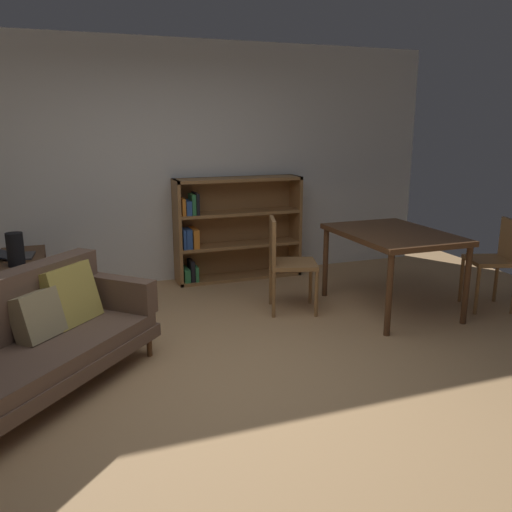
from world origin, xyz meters
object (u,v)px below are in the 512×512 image
object	(u,v)px
dining_chair_far	(497,257)
media_console	(23,290)
bookshelf	(231,229)
dining_table	(393,240)
desk_speaker	(15,249)
open_laptop	(14,255)
dining_chair_near	(285,259)
fabric_couch	(23,340)

from	to	relation	value
dining_chair_far	media_console	bearing A→B (deg)	163.90
bookshelf	dining_table	bearing A→B (deg)	-54.73
dining_table	bookshelf	bearing A→B (deg)	125.27
desk_speaker	dining_table	distance (m)	3.47
media_console	open_laptop	world-z (taller)	open_laptop
dining_chair_far	dining_chair_near	bearing A→B (deg)	161.95
media_console	open_laptop	bearing A→B (deg)	120.46
dining_chair_near	dining_chair_far	world-z (taller)	dining_chair_near
media_console	dining_chair_far	distance (m)	4.56
open_laptop	dining_table	bearing A→B (deg)	-16.65
desk_speaker	dining_table	bearing A→B (deg)	-11.50
desk_speaker	dining_chair_near	size ratio (longest dim) A/B	0.32
open_laptop	dining_table	size ratio (longest dim) A/B	0.33
fabric_couch	desk_speaker	distance (m)	1.37
open_laptop	bookshelf	size ratio (longest dim) A/B	0.28
desk_speaker	dining_chair_far	world-z (taller)	dining_chair_far
dining_chair_near	dining_chair_far	xyz separation A→B (m)	(1.98, -0.65, -0.00)
dining_table	bookshelf	distance (m)	1.97
dining_table	media_console	bearing A→B (deg)	164.63
dining_chair_far	bookshelf	size ratio (longest dim) A/B	0.60
media_console	dining_chair_far	world-z (taller)	dining_chair_far
dining_chair_near	bookshelf	distance (m)	1.30
desk_speaker	dining_table	world-z (taller)	desk_speaker
fabric_couch	media_console	bearing A→B (deg)	93.22
dining_table	dining_chair_far	world-z (taller)	dining_chair_far
dining_chair_far	bookshelf	xyz separation A→B (m)	(-2.13, 1.94, 0.07)
media_console	bookshelf	size ratio (longest dim) A/B	0.76
fabric_couch	dining_chair_near	world-z (taller)	dining_chair_near
desk_speaker	dining_chair_far	bearing A→B (deg)	-13.13
desk_speaker	dining_chair_far	size ratio (longest dim) A/B	0.33
open_laptop	desk_speaker	world-z (taller)	desk_speaker
media_console	open_laptop	distance (m)	0.34
fabric_couch	dining_chair_far	size ratio (longest dim) A/B	2.12
fabric_couch	dining_table	world-z (taller)	fabric_couch
dining_table	dining_chair_near	xyz separation A→B (m)	(-0.99, 0.31, -0.18)
open_laptop	desk_speaker	distance (m)	0.37
desk_speaker	media_console	bearing A→B (deg)	87.84
dining_table	dining_chair_far	size ratio (longest dim) A/B	1.42
fabric_couch	dining_table	size ratio (longest dim) A/B	1.49
desk_speaker	dining_table	xyz separation A→B (m)	(3.40, -0.69, -0.03)
dining_chair_far	desk_speaker	bearing A→B (deg)	166.87
media_console	desk_speaker	distance (m)	0.51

